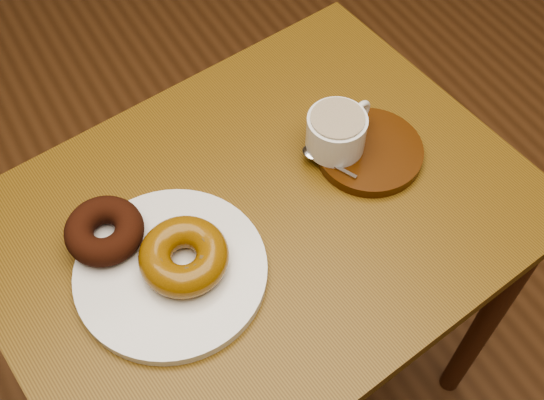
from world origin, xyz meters
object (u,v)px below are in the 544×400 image
cafe_table (261,254)px  donut_plate (171,271)px  saucer (369,151)px  coffee_cup (337,131)px

cafe_table → donut_plate: 0.19m
saucer → coffee_cup: bearing=142.4°
cafe_table → coffee_cup: coffee_cup is taller
cafe_table → saucer: saucer is taller
cafe_table → donut_plate: donut_plate is taller
coffee_cup → donut_plate: bearing=178.2°
cafe_table → donut_plate: size_ratio=3.18×
cafe_table → saucer: 0.23m
cafe_table → saucer: size_ratio=5.11×
donut_plate → saucer: bearing=5.4°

